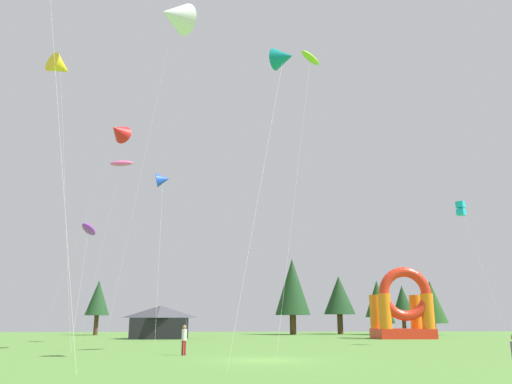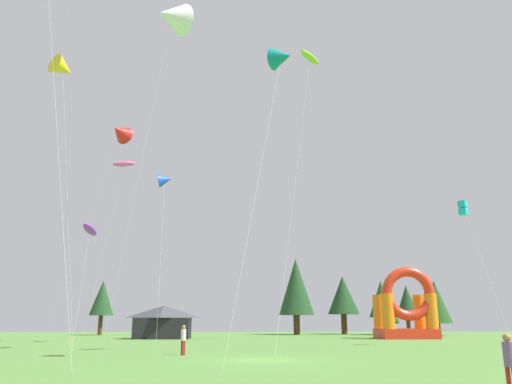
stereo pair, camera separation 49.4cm
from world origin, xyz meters
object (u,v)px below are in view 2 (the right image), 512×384
Objects in this scene: kite_purple_parafoil at (90,230)px; festival_tent at (163,322)px; kite_white_delta at (172,16)px; kite_blue_delta at (165,180)px; kite_red_delta at (120,132)px; kite_lime_parafoil at (310,58)px; kite_cyan_box at (463,208)px; inflatable_orange_dome at (406,312)px; person_left_edge at (509,360)px; kite_yellow_delta at (63,68)px; kite_pink_parafoil at (124,164)px; kite_teal_delta at (281,58)px; person_far_side at (183,337)px.

kite_purple_parafoil is 21.04m from festival_tent.
kite_blue_delta is at bearing 98.28° from kite_white_delta.
kite_red_delta is 0.91× the size of kite_lime_parafoil.
kite_cyan_box is (29.54, -1.56, -6.98)m from kite_red_delta.
person_left_edge is at bearing -105.16° from inflatable_orange_dome.
kite_yellow_delta is at bearing 170.70° from kite_cyan_box.
kite_pink_parafoil is at bearing -10.37° from person_left_edge.
kite_blue_delta reaches higher than kite_cyan_box.
kite_blue_delta is 2.08× the size of inflatable_orange_dome.
kite_cyan_box is at bearing -15.96° from kite_pink_parafoil.
kite_lime_parafoil reaches higher than kite_teal_delta.
kite_white_delta is 22.93m from person_left_edge.
inflatable_orange_dome is (22.06, 24.46, 1.82)m from person_far_side.
person_left_edge is (5.01, -12.45, -16.12)m from kite_teal_delta.
kite_purple_parafoil is 20.78m from kite_lime_parafoil.
kite_cyan_box is 0.65× the size of kite_pink_parafoil.
kite_blue_delta is 21.30m from person_far_side.
kite_pink_parafoil is at bearing -113.64° from festival_tent.
kite_blue_delta is (-3.30, 22.71, -3.04)m from kite_white_delta.
kite_purple_parafoil is (6.55, -8.73, -17.96)m from kite_yellow_delta.
kite_red_delta is 2.48× the size of inflatable_orange_dome.
kite_white_delta is 0.69× the size of kite_yellow_delta.
festival_tent is at bearing -56.50° from person_far_side.
kite_pink_parafoil reaches higher than festival_tent.
kite_white_delta is 28.83m from kite_cyan_box.
kite_lime_parafoil is at bearing -31.55° from person_left_edge.
kite_yellow_delta reaches higher than kite_lime_parafoil.
kite_yellow_delta reaches higher than kite_pink_parafoil.
kite_yellow_delta reaches higher than festival_tent.
kite_pink_parafoil is at bearing 24.41° from kite_yellow_delta.
person_far_side is at bearing -45.90° from kite_yellow_delta.
person_far_side is (14.46, -14.93, -25.57)m from kite_yellow_delta.
kite_blue_delta reaches higher than person_left_edge.
kite_pink_parafoil is 18.03m from festival_tent.
kite_white_delta is at bearing -144.69° from kite_cyan_box.
kite_lime_parafoil is 11.90× the size of person_far_side.
kite_pink_parafoil is (-30.68, 8.78, 6.25)m from kite_cyan_box.
kite_purple_parafoil is at bearing -53.12° from kite_yellow_delta.
kite_lime_parafoil is at bearing -31.65° from kite_yellow_delta.
kite_cyan_box is 22.44m from kite_teal_delta.
kite_blue_delta is at bearing 55.56° from kite_red_delta.
kite_cyan_box is at bearing 35.31° from kite_white_delta.
kite_white_delta reaches higher than kite_cyan_box.
person_left_edge is at bearing -68.08° from kite_teal_delta.
kite_teal_delta is (6.22, 2.27, -1.08)m from kite_white_delta.
person_far_side is 26.30m from festival_tent.
kite_teal_delta is at bearing -71.16° from festival_tent.
kite_yellow_delta is at bearing 135.38° from kite_teal_delta.
kite_purple_parafoil is 0.51× the size of kite_teal_delta.
kite_red_delta is 22.62m from festival_tent.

